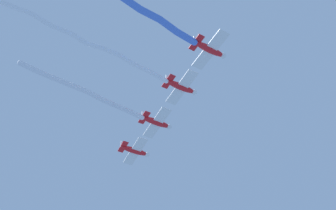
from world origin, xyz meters
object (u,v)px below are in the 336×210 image
at_px(airplane_lead, 210,49).
at_px(airplane_left_wing, 181,87).
at_px(airplane_right_wing, 157,122).
at_px(airplane_slot, 135,151).

height_order(airplane_lead, airplane_left_wing, airplane_left_wing).
relative_size(airplane_lead, airplane_left_wing, 0.99).
bearing_deg(airplane_right_wing, airplane_slot, 90.95).
bearing_deg(airplane_lead, airplane_right_wing, 87.88).
bearing_deg(airplane_slot, airplane_right_wing, -87.19).
distance_m(airplane_right_wing, airplane_slot, 7.90).
height_order(airplane_lead, airplane_right_wing, same).
xyz_separation_m(airplane_lead, airplane_right_wing, (-12.66, -9.44, 0.00)).
xyz_separation_m(airplane_left_wing, airplane_slot, (-12.66, -9.44, 0.00)).
xyz_separation_m(airplane_lead, airplane_left_wing, (-6.33, -4.72, 0.30)).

